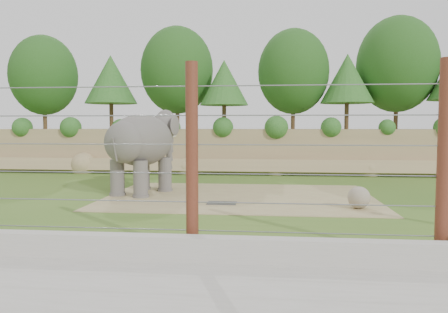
# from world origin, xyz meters

# --- Properties ---
(ground) EXTENTS (90.00, 90.00, 0.00)m
(ground) POSITION_xyz_m (0.00, 0.00, 0.00)
(ground) COLOR #406723
(ground) RESTS_ON ground
(back_embankment) EXTENTS (30.00, 5.52, 8.77)m
(back_embankment) POSITION_xyz_m (0.59, 12.68, 3.97)
(back_embankment) COLOR #98845C
(back_embankment) RESTS_ON ground
(dirt_patch) EXTENTS (10.00, 7.00, 0.02)m
(dirt_patch) POSITION_xyz_m (0.50, 3.00, 0.01)
(dirt_patch) COLOR #9C845A
(dirt_patch) RESTS_ON ground
(drain_grate) EXTENTS (1.00, 0.60, 0.03)m
(drain_grate) POSITION_xyz_m (-0.01, 1.38, 0.04)
(drain_grate) COLOR #262628
(drain_grate) RESTS_ON dirt_patch
(elephant) EXTENTS (2.89, 4.40, 3.29)m
(elephant) POSITION_xyz_m (-3.42, 3.39, 1.64)
(elephant) COLOR #5D5752
(elephant) RESTS_ON ground
(stone_ball) EXTENTS (0.72, 0.72, 0.72)m
(stone_ball) POSITION_xyz_m (4.49, 0.91, 0.38)
(stone_ball) COLOR gray
(stone_ball) RESTS_ON dirt_patch
(retaining_wall) EXTENTS (26.00, 0.35, 0.50)m
(retaining_wall) POSITION_xyz_m (0.00, -5.00, 0.25)
(retaining_wall) COLOR #A8A49A
(retaining_wall) RESTS_ON ground
(walkway) EXTENTS (26.00, 4.00, 0.01)m
(walkway) POSITION_xyz_m (0.00, -7.00, 0.01)
(walkway) COLOR #A8A49A
(walkway) RESTS_ON ground
(barrier_fence) EXTENTS (20.26, 0.26, 4.00)m
(barrier_fence) POSITION_xyz_m (0.00, -4.50, 2.00)
(barrier_fence) COLOR #4F2114
(barrier_fence) RESTS_ON ground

